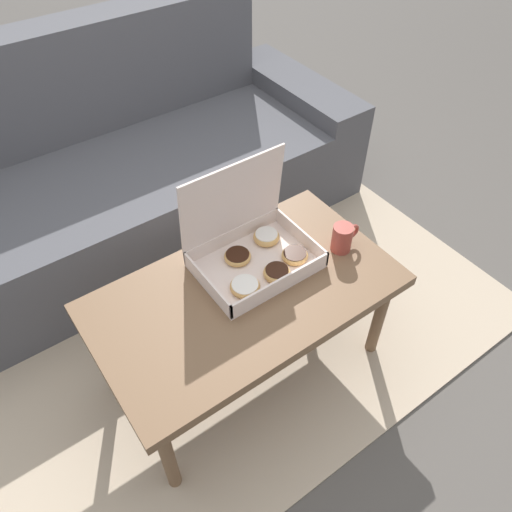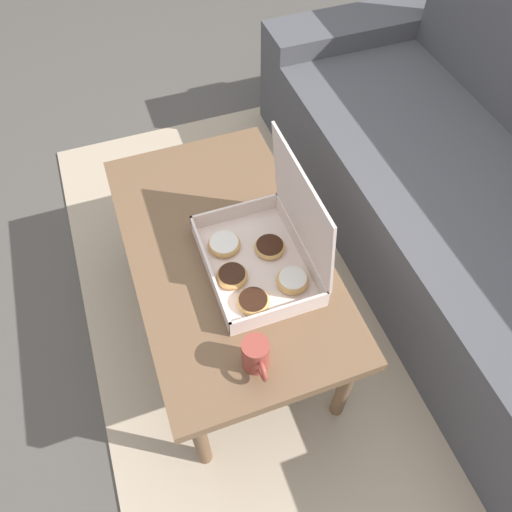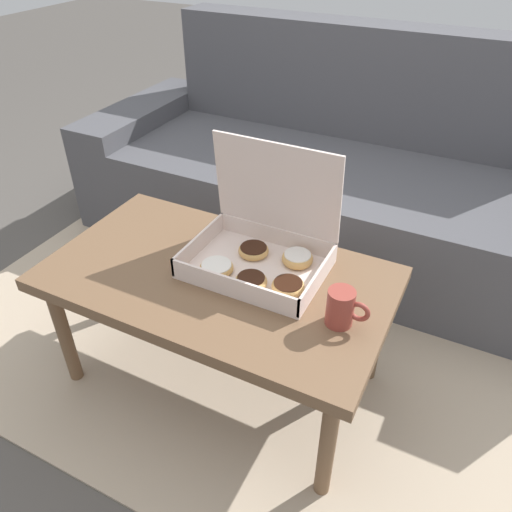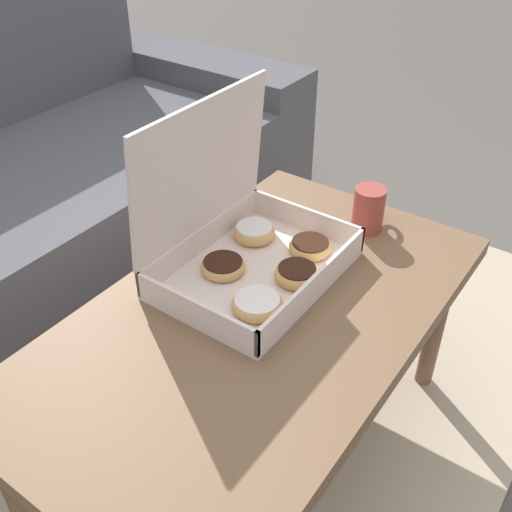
{
  "view_description": "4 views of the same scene",
  "coord_description": "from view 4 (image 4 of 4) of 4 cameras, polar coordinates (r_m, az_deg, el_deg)",
  "views": [
    {
      "loc": [
        -0.59,
        -1.06,
        1.73
      ],
      "look_at": [
        0.09,
        -0.11,
        0.51
      ],
      "focal_mm": 35.0,
      "sensor_mm": 36.0,
      "label": 1
    },
    {
      "loc": [
        0.91,
        -0.4,
        1.68
      ],
      "look_at": [
        0.09,
        -0.11,
        0.51
      ],
      "focal_mm": 35.0,
      "sensor_mm": 36.0,
      "label": 2
    },
    {
      "loc": [
        0.63,
        -1.16,
        1.36
      ],
      "look_at": [
        0.09,
        -0.11,
        0.51
      ],
      "focal_mm": 35.0,
      "sensor_mm": 36.0,
      "label": 3
    },
    {
      "loc": [
        -0.71,
        -0.68,
        1.23
      ],
      "look_at": [
        0.09,
        -0.11,
        0.51
      ],
      "focal_mm": 42.0,
      "sensor_mm": 36.0,
      "label": 4
    }
  ],
  "objects": [
    {
      "name": "pastry_box",
      "position": [
        1.24,
        -0.64,
        1.09
      ],
      "size": [
        0.4,
        0.3,
        0.36
      ],
      "color": "silver",
      "rests_on": "coffee_table"
    },
    {
      "name": "area_rug",
      "position": [
        1.73,
        -13.19,
        -10.44
      ],
      "size": [
        2.36,
        1.99,
        0.01
      ],
      "primitive_type": "cube",
      "color": "tan",
      "rests_on": "ground_plane"
    },
    {
      "name": "coffee_mug",
      "position": [
        1.4,
        10.74,
        4.48
      ],
      "size": [
        0.11,
        0.07,
        0.11
      ],
      "color": "#993D33",
      "rests_on": "coffee_table"
    },
    {
      "name": "ground_plane",
      "position": [
        1.58,
        -5.37,
        -15.4
      ],
      "size": [
        12.0,
        12.0,
        0.0
      ],
      "primitive_type": "plane",
      "color": "#514C47"
    },
    {
      "name": "coffee_table",
      "position": [
        1.2,
        0.08,
        -7.08
      ],
      "size": [
        1.02,
        0.58,
        0.46
      ],
      "color": "brown",
      "rests_on": "ground_plane"
    }
  ]
}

